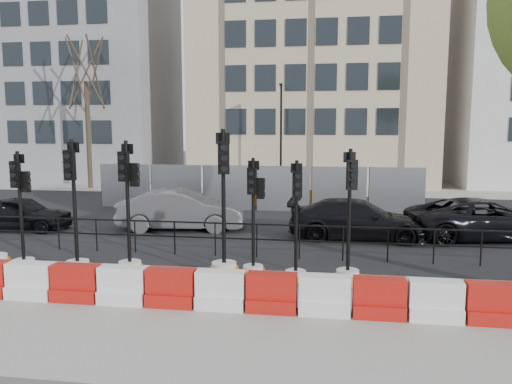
% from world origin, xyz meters
% --- Properties ---
extents(ground, '(120.00, 120.00, 0.00)m').
position_xyz_m(ground, '(0.00, 0.00, 0.00)').
color(ground, '#51514C').
rests_on(ground, ground).
extents(sidewalk_near, '(40.00, 6.00, 0.02)m').
position_xyz_m(sidewalk_near, '(0.00, -3.00, 0.01)').
color(sidewalk_near, gray).
rests_on(sidewalk_near, ground).
extents(road, '(40.00, 14.00, 0.03)m').
position_xyz_m(road, '(0.00, 7.00, 0.01)').
color(road, black).
rests_on(road, ground).
extents(sidewalk_far, '(40.00, 4.00, 0.02)m').
position_xyz_m(sidewalk_far, '(0.00, 16.00, 0.01)').
color(sidewalk_far, gray).
rests_on(sidewalk_far, ground).
extents(building_grey, '(11.00, 9.06, 14.00)m').
position_xyz_m(building_grey, '(-14.00, 21.99, 7.00)').
color(building_grey, gray).
rests_on(building_grey, ground).
extents(building_cream, '(15.00, 10.06, 18.00)m').
position_xyz_m(building_cream, '(2.00, 21.99, 9.00)').
color(building_cream, '#C5AF90').
rests_on(building_cream, ground).
extents(kerb_railing, '(18.00, 0.04, 1.00)m').
position_xyz_m(kerb_railing, '(0.00, 1.20, 0.69)').
color(kerb_railing, black).
rests_on(kerb_railing, ground).
extents(heras_fencing, '(14.33, 1.72, 2.00)m').
position_xyz_m(heras_fencing, '(-0.01, 9.80, 0.68)').
color(heras_fencing, gray).
rests_on(heras_fencing, ground).
extents(lamp_post_far, '(0.12, 0.56, 6.00)m').
position_xyz_m(lamp_post_far, '(0.50, 14.98, 3.22)').
color(lamp_post_far, black).
rests_on(lamp_post_far, ground).
extents(tree_bare_far, '(2.00, 2.00, 9.00)m').
position_xyz_m(tree_bare_far, '(-11.00, 15.50, 6.65)').
color(tree_bare_far, '#473828').
rests_on(tree_bare_far, ground).
extents(barrier_row, '(13.60, 0.50, 0.80)m').
position_xyz_m(barrier_row, '(-0.00, -2.80, 0.37)').
color(barrier_row, red).
rests_on(barrier_row, ground).
extents(traffic_signal_b, '(0.61, 0.61, 3.10)m').
position_xyz_m(traffic_signal_b, '(-4.40, -1.14, 0.74)').
color(traffic_signal_b, silver).
rests_on(traffic_signal_b, ground).
extents(traffic_signal_c, '(0.67, 0.67, 3.41)m').
position_xyz_m(traffic_signal_c, '(-2.93, -1.21, 0.70)').
color(traffic_signal_c, silver).
rests_on(traffic_signal_c, ground).
extents(traffic_signal_d, '(0.67, 0.67, 3.38)m').
position_xyz_m(traffic_signal_d, '(-1.62, -1.06, 0.80)').
color(traffic_signal_d, silver).
rests_on(traffic_signal_d, ground).
extents(traffic_signal_e, '(0.72, 0.72, 3.65)m').
position_xyz_m(traffic_signal_e, '(0.71, -0.91, 0.75)').
color(traffic_signal_e, silver).
rests_on(traffic_signal_e, ground).
extents(traffic_signal_f, '(0.59, 0.59, 2.97)m').
position_xyz_m(traffic_signal_f, '(1.42, -0.81, 0.71)').
color(traffic_signal_f, silver).
rests_on(traffic_signal_f, ground).
extents(traffic_signal_g, '(0.58, 0.58, 2.94)m').
position_xyz_m(traffic_signal_g, '(2.46, -1.06, 0.61)').
color(traffic_signal_g, silver).
rests_on(traffic_signal_g, ground).
extents(traffic_signal_h, '(0.63, 0.63, 3.21)m').
position_xyz_m(traffic_signal_h, '(3.66, -0.93, 0.66)').
color(traffic_signal_h, silver).
rests_on(traffic_signal_h, ground).
extents(car_a, '(1.84, 3.79, 1.24)m').
position_xyz_m(car_a, '(-7.76, 3.71, 0.62)').
color(car_a, black).
rests_on(car_a, ground).
extents(car_b, '(2.78, 4.87, 1.47)m').
position_xyz_m(car_b, '(-2.04, 4.60, 0.73)').
color(car_b, '#525357').
rests_on(car_b, ground).
extents(car_c, '(2.20, 4.70, 1.32)m').
position_xyz_m(car_c, '(4.15, 4.05, 0.66)').
color(car_c, black).
rests_on(car_c, ground).
extents(car_d, '(4.05, 5.73, 1.36)m').
position_xyz_m(car_d, '(8.23, 4.63, 0.68)').
color(car_d, black).
rests_on(car_d, ground).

